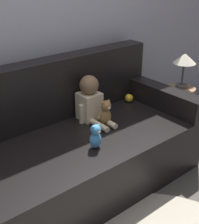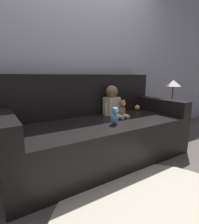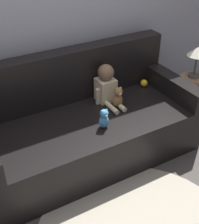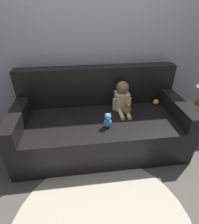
{
  "view_description": "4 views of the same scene",
  "coord_description": "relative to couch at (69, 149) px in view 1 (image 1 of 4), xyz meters",
  "views": [
    {
      "loc": [
        -1.17,
        -1.75,
        1.71
      ],
      "look_at": [
        0.14,
        -0.15,
        0.71
      ],
      "focal_mm": 50.0,
      "sensor_mm": 36.0,
      "label": 1
    },
    {
      "loc": [
        -1.07,
        -1.67,
        0.98
      ],
      "look_at": [
        -0.05,
        -0.07,
        0.59
      ],
      "focal_mm": 28.0,
      "sensor_mm": 36.0,
      "label": 2
    },
    {
      "loc": [
        -1.11,
        -2.17,
        2.13
      ],
      "look_at": [
        0.06,
        -0.12,
        0.58
      ],
      "focal_mm": 50.0,
      "sensor_mm": 36.0,
      "label": 3
    },
    {
      "loc": [
        -0.25,
        -1.83,
        1.71
      ],
      "look_at": [
        -0.03,
        -0.09,
        0.61
      ],
      "focal_mm": 28.0,
      "sensor_mm": 36.0,
      "label": 4
    }
  ],
  "objects": [
    {
      "name": "teddy_bear_brown",
      "position": [
        0.34,
        -0.05,
        0.24
      ],
      "size": [
        0.11,
        0.1,
        0.22
      ],
      "color": "olive",
      "rests_on": "couch"
    },
    {
      "name": "person_baby",
      "position": [
        0.31,
        0.11,
        0.31
      ],
      "size": [
        0.25,
        0.38,
        0.39
      ],
      "color": "beige",
      "rests_on": "couch"
    },
    {
      "name": "plush_toy_side",
      "position": [
        0.05,
        -0.28,
        0.23
      ],
      "size": [
        0.09,
        0.09,
        0.19
      ],
      "color": "#4C9EDB",
      "rests_on": "couch"
    },
    {
      "name": "wall_back",
      "position": [
        0.0,
        0.5,
        0.96
      ],
      "size": [
        8.0,
        0.05,
        2.6
      ],
      "color": "#93939E",
      "rests_on": "ground_plane"
    },
    {
      "name": "side_table",
      "position": [
        1.3,
        -0.09,
        0.38
      ],
      "size": [
        0.28,
        0.28,
        0.93
      ],
      "color": "#93704C",
      "rests_on": "ground_plane"
    },
    {
      "name": "toy_ball",
      "position": [
        0.83,
        0.16,
        0.18
      ],
      "size": [
        0.08,
        0.08,
        0.08
      ],
      "color": "gold",
      "rests_on": "couch"
    },
    {
      "name": "ground_plane",
      "position": [
        0.0,
        -0.07,
        -0.34
      ],
      "size": [
        12.0,
        12.0,
        0.0
      ],
      "primitive_type": "plane",
      "color": "#4C4742"
    },
    {
      "name": "couch",
      "position": [
        0.0,
        0.0,
        0.0
      ],
      "size": [
        2.12,
        0.96,
        1.0
      ],
      "color": "black",
      "rests_on": "ground_plane"
    }
  ]
}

